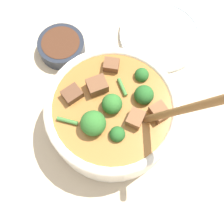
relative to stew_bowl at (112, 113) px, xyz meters
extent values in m
plane|color=#C6B293|center=(0.00, 0.00, -0.06)|extent=(4.00, 4.00, 0.00)
cylinder|color=white|center=(0.00, 0.00, -0.01)|extent=(0.24, 0.24, 0.09)
torus|color=white|center=(0.00, 0.00, 0.03)|extent=(0.24, 0.24, 0.02)
cylinder|color=#9E662D|center=(0.00, 0.00, 0.01)|extent=(0.22, 0.22, 0.05)
sphere|color=#2D6B28|center=(0.00, 0.00, 0.04)|extent=(0.04, 0.04, 0.04)
cylinder|color=#6B9956|center=(0.00, 0.00, 0.02)|extent=(0.01, 0.01, 0.02)
sphere|color=#2D6B28|center=(-0.04, -0.03, 0.05)|extent=(0.04, 0.04, 0.04)
cylinder|color=#6B9956|center=(-0.04, -0.03, 0.02)|extent=(0.02, 0.02, 0.02)
sphere|color=#235B23|center=(0.00, -0.05, 0.04)|extent=(0.03, 0.03, 0.03)
cylinder|color=#6B9956|center=(0.00, -0.05, 0.02)|extent=(0.01, 0.01, 0.01)
sphere|color=#235B23|center=(0.06, 0.01, 0.04)|extent=(0.04, 0.04, 0.04)
cylinder|color=#6B9956|center=(0.06, 0.01, 0.02)|extent=(0.01, 0.01, 0.02)
sphere|color=#235B23|center=(0.06, 0.05, 0.04)|extent=(0.03, 0.03, 0.03)
cylinder|color=#6B9956|center=(0.06, 0.05, 0.02)|extent=(0.01, 0.01, 0.01)
cube|color=brown|center=(-0.02, 0.04, 0.04)|extent=(0.04, 0.04, 0.03)
cube|color=brown|center=(0.08, -0.03, 0.04)|extent=(0.04, 0.04, 0.02)
cube|color=brown|center=(0.03, -0.03, 0.04)|extent=(0.04, 0.04, 0.02)
cube|color=brown|center=(-0.07, 0.03, 0.04)|extent=(0.04, 0.04, 0.02)
cube|color=brown|center=(0.01, 0.08, 0.04)|extent=(0.03, 0.03, 0.02)
cylinder|color=#3D7533|center=(0.02, 0.03, 0.04)|extent=(0.01, 0.04, 0.01)
cylinder|color=#3D7533|center=(-0.08, -0.01, 0.04)|extent=(0.04, 0.02, 0.01)
ellipsoid|color=brown|center=(0.05, -0.03, 0.03)|extent=(0.04, 0.03, 0.01)
cylinder|color=brown|center=(0.09, -0.06, 0.13)|extent=(0.10, 0.07, 0.21)
cylinder|color=#232833|center=(-0.08, 0.19, -0.04)|extent=(0.10, 0.10, 0.03)
cylinder|color=#472819|center=(-0.08, 0.19, -0.03)|extent=(0.08, 0.08, 0.01)
cylinder|color=white|center=(0.15, 0.19, -0.05)|extent=(0.19, 0.19, 0.01)
torus|color=white|center=(0.15, 0.19, -0.05)|extent=(0.18, 0.18, 0.01)
camera|label=1|loc=(-0.03, -0.18, 0.49)|focal=45.00mm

